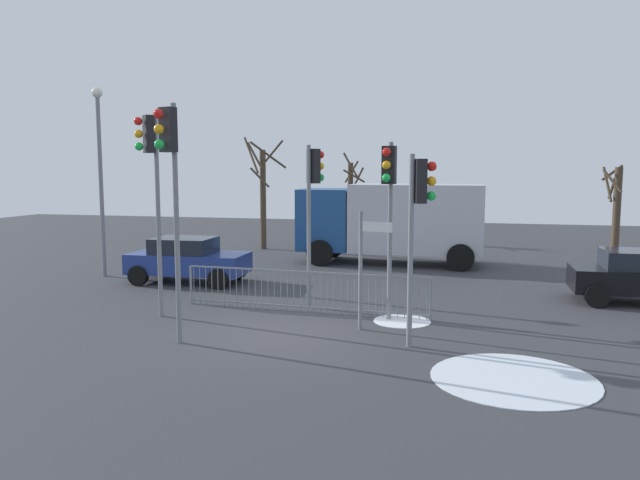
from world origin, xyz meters
The scene contains 16 objects.
ground_plane centered at (0.00, 0.00, 0.00)m, with size 60.00×60.00×0.00m, color #38383D.
traffic_light_mid_left centered at (-3.46, 0.72, 3.71)m, with size 0.47×0.47×5.08m.
traffic_light_rear_left centered at (3.08, -0.30, 2.93)m, with size 0.54×0.38×4.00m.
traffic_light_foreground_right centered at (0.09, 2.75, 3.16)m, with size 0.44×0.50×4.31m.
traffic_light_mid_right centered at (-1.89, -1.35, 3.68)m, with size 0.37×0.55×5.03m.
traffic_light_rear_right centered at (2.23, 1.70, 3.18)m, with size 0.35×0.57×4.33m.
direction_sign_post centered at (1.79, 0.72, 1.55)m, with size 0.77×0.23×2.75m.
pedestrian_guard_railing centered at (0.00, 2.16, 0.55)m, with size 6.58×0.42×1.07m.
car_blue_trailing centered at (-4.74, 5.21, 0.77)m, with size 3.84×2.00×1.47m.
delivery_truck centered at (1.28, 10.72, 1.74)m, with size 7.05×2.71×3.10m.
street_lamp centered at (-8.06, 5.60, 3.95)m, with size 0.36×0.36×6.41m.
bare_tree_left centered at (-5.01, 13.65, 2.63)m, with size 2.08×2.09×5.13m.
bare_tree_centre centered at (-1.77, 18.25, 2.22)m, with size 1.19×1.55×4.52m.
bare_tree_right centered at (10.33, 15.46, 2.06)m, with size 0.97×1.31×3.88m.
snow_patch_kerb centered at (2.59, 1.71, 0.01)m, with size 1.39×1.39×0.01m, color white.
snow_patch_island centered at (4.93, -1.91, 0.01)m, with size 2.91×2.91×0.01m, color silver.
Camera 1 is at (3.99, -12.76, 3.70)m, focal length 34.01 mm.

